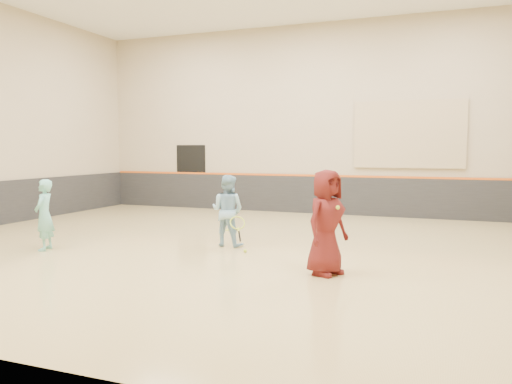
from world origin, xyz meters
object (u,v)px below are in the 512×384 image
at_px(young_man, 326,222).
at_px(spare_racket, 231,228).
at_px(girl, 44,215).
at_px(instructor, 227,210).

height_order(young_man, spare_racket, young_man).
height_order(girl, instructor, instructor).
distance_m(instructor, spare_racket, 2.14).
bearing_deg(young_man, instructor, 82.94).
bearing_deg(girl, young_man, 70.56).
bearing_deg(spare_racket, instructor, -68.45).
bearing_deg(spare_racket, young_man, -47.42).
distance_m(girl, spare_racket, 4.50).
bearing_deg(instructor, girl, 31.52).
distance_m(girl, young_man, 5.84).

